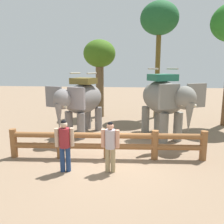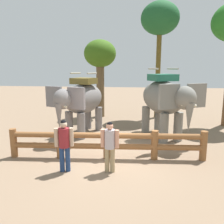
% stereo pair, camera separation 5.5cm
% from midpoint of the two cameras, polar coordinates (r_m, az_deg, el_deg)
% --- Properties ---
extents(ground_plane, '(60.00, 60.00, 0.00)m').
position_cam_midpoint_polar(ground_plane, '(8.06, -1.40, -12.27)').
color(ground_plane, '#816851').
extents(log_fence, '(6.96, 0.76, 1.05)m').
position_cam_midpoint_polar(log_fence, '(8.09, -1.13, -7.59)').
color(log_fence, brown).
rests_on(log_fence, ground).
extents(elephant_near_left, '(2.44, 3.54, 2.97)m').
position_cam_midpoint_polar(elephant_near_left, '(10.84, -7.50, 2.90)').
color(elephant_near_left, slate).
rests_on(elephant_near_left, ground).
extents(elephant_center, '(2.86, 3.75, 3.18)m').
position_cam_midpoint_polar(elephant_center, '(10.53, 13.21, 3.11)').
color(elephant_center, slate).
rests_on(elephant_center, ground).
extents(tourist_woman_in_black, '(0.57, 0.39, 1.65)m').
position_cam_midpoint_polar(tourist_woman_in_black, '(7.16, -11.71, -7.39)').
color(tourist_woman_in_black, navy).
rests_on(tourist_woman_in_black, ground).
extents(tourist_man_in_blue, '(0.57, 0.33, 1.61)m').
position_cam_midpoint_polar(tourist_man_in_blue, '(6.99, -0.34, -7.85)').
color(tourist_man_in_blue, tan).
rests_on(tourist_man_in_blue, ground).
extents(tree_far_left, '(2.31, 2.31, 7.08)m').
position_cam_midpoint_polar(tree_far_left, '(15.00, 12.05, 21.48)').
color(tree_far_left, brown).
rests_on(tree_far_left, ground).
extents(tree_back_center, '(2.02, 2.02, 4.92)m').
position_cam_midpoint_polar(tree_back_center, '(14.78, -2.91, 13.43)').
color(tree_back_center, brown).
rests_on(tree_back_center, ground).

